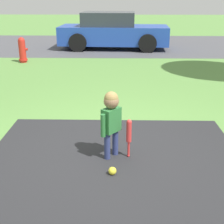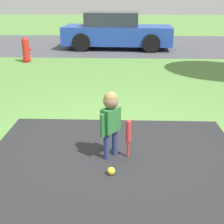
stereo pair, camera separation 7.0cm
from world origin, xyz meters
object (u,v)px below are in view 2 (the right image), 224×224
object	(u,v)px
sports_ball	(111,171)
fire_hydrant	(26,50)
child	(111,116)
baseball_bat	(128,133)
parked_car	(116,32)

from	to	relation	value
sports_ball	fire_hydrant	bearing A→B (deg)	114.50
child	fire_hydrant	bearing A→B (deg)	66.46
sports_ball	fire_hydrant	world-z (taller)	fire_hydrant
baseball_bat	sports_ball	bearing A→B (deg)	-114.84
baseball_bat	fire_hydrant	xyz separation A→B (m)	(-3.16, 6.05, 0.04)
sports_ball	parked_car	size ratio (longest dim) A/B	0.02
sports_ball	parked_car	world-z (taller)	parked_car
sports_ball	baseball_bat	bearing A→B (deg)	65.16
baseball_bat	child	bearing A→B (deg)	179.89
child	parked_car	xyz separation A→B (m)	(-0.16, 8.78, 0.07)
baseball_bat	parked_car	xyz separation A→B (m)	(-0.39, 8.78, 0.31)
sports_ball	child	bearing A→B (deg)	93.07
baseball_bat	parked_car	size ratio (longest dim) A/B	0.13
baseball_bat	fire_hydrant	size ratio (longest dim) A/B	0.69
sports_ball	fire_hydrant	distance (m)	7.14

